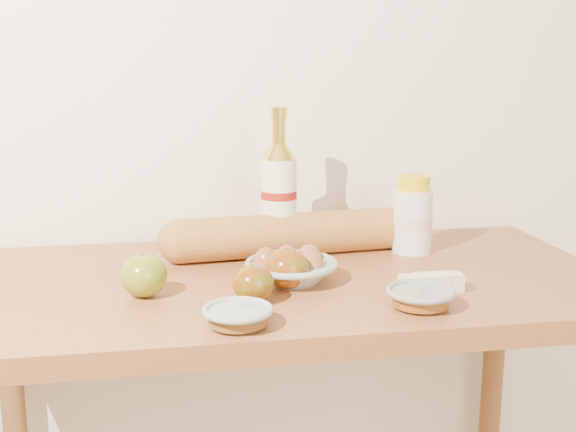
# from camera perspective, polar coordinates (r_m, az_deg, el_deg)

# --- Properties ---
(back_wall) EXTENTS (3.50, 0.02, 2.60)m
(back_wall) POSITION_cam_1_polar(r_m,az_deg,el_deg) (1.60, -2.29, 12.68)
(back_wall) COLOR white
(back_wall) RESTS_ON ground
(table) EXTENTS (1.20, 0.60, 0.90)m
(table) POSITION_cam_1_polar(r_m,az_deg,el_deg) (1.37, -0.22, -9.71)
(table) COLOR #AA6736
(table) RESTS_ON ground
(bourbon_bottle) EXTENTS (0.09, 0.09, 0.30)m
(bourbon_bottle) POSITION_cam_1_polar(r_m,az_deg,el_deg) (1.45, -0.72, 1.65)
(bourbon_bottle) COLOR white
(bourbon_bottle) RESTS_ON table
(cream_bottle) EXTENTS (0.09, 0.09, 0.16)m
(cream_bottle) POSITION_cam_1_polar(r_m,az_deg,el_deg) (1.50, 9.83, -0.08)
(cream_bottle) COLOR silver
(cream_bottle) RESTS_ON table
(egg_bowl) EXTENTS (0.18, 0.18, 0.06)m
(egg_bowl) POSITION_cam_1_polar(r_m,az_deg,el_deg) (1.30, 0.23, -4.11)
(egg_bowl) COLOR #93A19B
(egg_bowl) RESTS_ON table
(baguette) EXTENTS (0.53, 0.13, 0.09)m
(baguette) POSITION_cam_1_polar(r_m,az_deg,el_deg) (1.46, -0.08, -1.48)
(baguette) COLOR #C3843B
(baguette) RESTS_ON table
(apple_yellowgreen) EXTENTS (0.10, 0.10, 0.07)m
(apple_yellowgreen) POSITION_cam_1_polar(r_m,az_deg,el_deg) (1.24, -11.32, -4.64)
(apple_yellowgreen) COLOR olive
(apple_yellowgreen) RESTS_ON table
(apple_redgreen_front) EXTENTS (0.09, 0.09, 0.06)m
(apple_redgreen_front) POSITION_cam_1_polar(r_m,az_deg,el_deg) (1.18, -2.76, -5.37)
(apple_redgreen_front) COLOR maroon
(apple_redgreen_front) RESTS_ON table
(apple_redgreen_right) EXTENTS (0.10, 0.10, 0.07)m
(apple_redgreen_right) POSITION_cam_1_polar(r_m,az_deg,el_deg) (1.25, -0.09, -4.17)
(apple_redgreen_right) COLOR #99080A
(apple_redgreen_right) RESTS_ON table
(sugar_bowl) EXTENTS (0.13, 0.13, 0.03)m
(sugar_bowl) POSITION_cam_1_polar(r_m,az_deg,el_deg) (1.09, -3.99, -7.88)
(sugar_bowl) COLOR #96A49E
(sugar_bowl) RESTS_ON table
(syrup_bowl) EXTENTS (0.15, 0.15, 0.03)m
(syrup_bowl) POSITION_cam_1_polar(r_m,az_deg,el_deg) (1.18, 10.41, -6.33)
(syrup_bowl) COLOR gray
(syrup_bowl) RESTS_ON table
(butter_stick) EXTENTS (0.11, 0.03, 0.03)m
(butter_stick) POSITION_cam_1_polar(r_m,az_deg,el_deg) (1.26, 11.24, -5.23)
(butter_stick) COLOR beige
(butter_stick) RESTS_ON table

